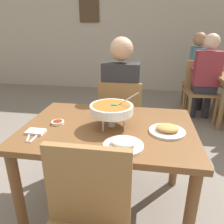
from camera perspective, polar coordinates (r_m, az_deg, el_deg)
The scene contains 17 objects.
ground_plane at distance 1.99m, azimuth -0.75°, elevation -23.20°, with size 16.00×16.00×0.00m, color gray.
cafe_rear_partition at distance 5.14m, azimuth 6.89°, elevation 22.40°, with size 10.00×0.10×3.00m, color #BCB2A3.
picture_frame_hung at distance 5.25m, azimuth -5.95°, elevation 25.19°, with size 0.44×0.03×0.56m, color #4C3823.
dining_table_main at distance 1.61m, azimuth -0.85°, elevation -7.25°, with size 1.21×0.86×0.73m.
chair_diner_main at distance 2.30m, azimuth 2.24°, elevation -1.27°, with size 0.44×0.44×0.90m.
diner_main at distance 2.25m, azimuth 2.42°, elevation 4.59°, with size 0.40×0.45×1.31m.
curry_bowl at distance 1.51m, azimuth -0.14°, elevation 0.67°, with size 0.33×0.30×0.26m.
rice_plate at distance 1.30m, azimuth 2.97°, elevation -8.23°, with size 0.24×0.24×0.06m.
appetizer_plate at distance 1.51m, azimuth 14.15°, elevation -4.48°, with size 0.24×0.24×0.06m.
sauce_dish at distance 1.64m, azimuth -13.93°, elevation -2.62°, with size 0.09×0.09×0.02m.
napkin_folded at distance 1.55m, azimuth -19.23°, elevation -4.84°, with size 0.12×0.08×0.02m, color white.
fork_utensil at distance 1.52m, azimuth -20.74°, elevation -5.71°, with size 0.01×0.17×0.01m, color silver.
spoon_utensil at distance 1.50m, azimuth -19.06°, elevation -5.91°, with size 0.01×0.17×0.01m, color silver.
chair_bg_left at distance 3.74m, azimuth 21.85°, elevation 6.15°, with size 0.47×0.47×0.90m.
chair_bg_middle at distance 4.16m, azimuth 22.59°, elevation 7.45°, with size 0.47×0.47×0.90m.
patron_bg_left at distance 3.60m, azimuth 23.30°, elevation 9.28°, with size 0.40×0.45×1.31m.
patron_bg_middle at distance 4.13m, azimuth 21.58°, elevation 10.86°, with size 0.45×0.40×1.31m.
Camera 1 is at (0.25, -1.39, 1.40)m, focal length 35.15 mm.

